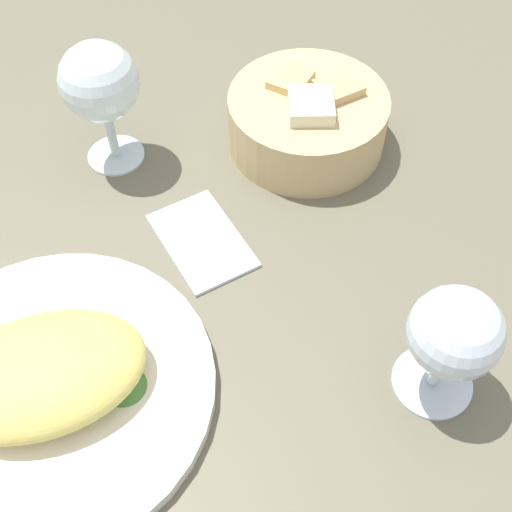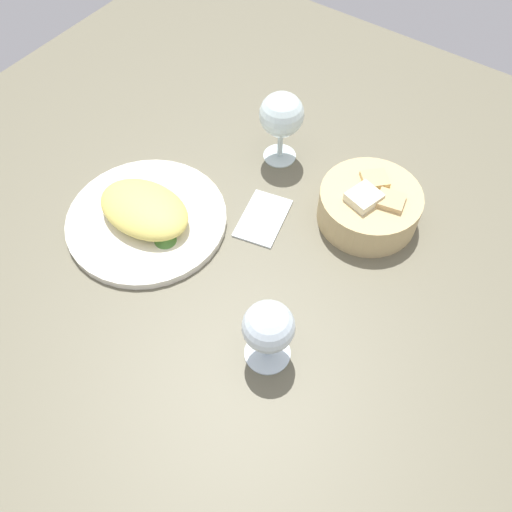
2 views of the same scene
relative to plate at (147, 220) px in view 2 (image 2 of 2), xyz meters
The scene contains 8 objects.
ground_plane 17.60cm from the plate, 15.17° to the left, with size 140.00×140.00×2.00cm, color #635F4A.
plate is the anchor object (origin of this frame).
omelette 2.84cm from the plate, ahead, with size 16.52×11.14×4.27cm, color #D3C35C.
lettuce_garnish 6.30cm from the plate, 17.45° to the right, with size 3.70×3.70×1.56cm, color #4A8236.
bread_basket 37.48cm from the plate, 36.56° to the left, with size 16.86×16.86×7.68cm.
wine_glass_near 32.33cm from the plate, 15.12° to the right, with size 7.25×7.25×11.92cm.
wine_glass_far 29.18cm from the plate, 69.73° to the left, with size 7.89×7.89×13.94cm.
folded_napkin 19.72cm from the plate, 37.39° to the left, with size 11.00×7.00×0.80cm, color white.
Camera 2 is at (31.74, -41.46, 72.90)cm, focal length 38.35 mm.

